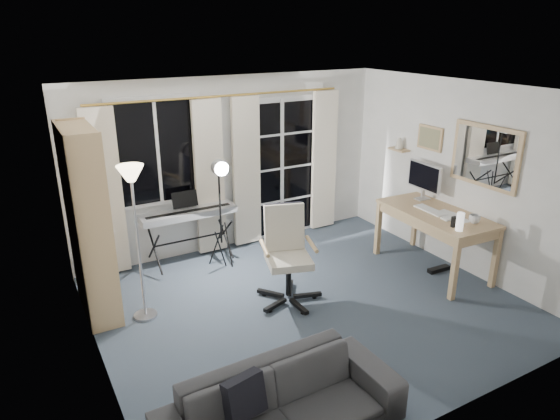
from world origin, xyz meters
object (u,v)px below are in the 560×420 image
object	(u,v)px
bookshelf	(86,229)
mug	(475,218)
studio_light	(220,181)
sofa	(282,398)
desk	(435,219)
keyboard_piano	(188,215)
office_chair	(286,245)
torchiere_lamp	(133,198)
monitor	(424,178)

from	to	relation	value
bookshelf	mug	size ratio (longest dim) A/B	15.82
studio_light	mug	xyz separation A→B (m)	(2.43, -1.89, -0.32)
mug	sofa	world-z (taller)	mug
bookshelf	desk	xyz separation A→B (m)	(4.01, -1.08, -0.28)
sofa	mug	bearing A→B (deg)	16.77
keyboard_piano	mug	size ratio (longest dim) A/B	9.60
keyboard_piano	office_chair	size ratio (longest dim) A/B	1.14
torchiere_lamp	mug	bearing A→B (deg)	-18.08
monitor	mug	size ratio (longest dim) A/B	4.40
office_chair	monitor	bearing A→B (deg)	20.45
office_chair	sofa	distance (m)	2.19
bookshelf	desk	size ratio (longest dim) A/B	1.36
office_chair	mug	xyz separation A→B (m)	(2.09, -0.83, 0.22)
monitor	sofa	size ratio (longest dim) A/B	0.31
office_chair	mug	distance (m)	2.26
desk	mug	size ratio (longest dim) A/B	11.61
torchiere_lamp	monitor	bearing A→B (deg)	-3.75
bookshelf	studio_light	world-z (taller)	bookshelf
keyboard_piano	studio_light	bearing A→B (deg)	-44.35
keyboard_piano	mug	world-z (taller)	keyboard_piano
studio_light	desk	size ratio (longest dim) A/B	0.97
bookshelf	desk	world-z (taller)	bookshelf
keyboard_piano	mug	xyz separation A→B (m)	(2.77, -2.22, 0.17)
desk	sofa	bearing A→B (deg)	-151.39
studio_light	mug	bearing A→B (deg)	-37.86
torchiere_lamp	mug	xyz separation A→B (m)	(3.67, -1.20, -0.51)
keyboard_piano	desk	distance (m)	3.17
office_chair	mug	size ratio (longest dim) A/B	8.43
monitor	studio_light	bearing A→B (deg)	162.02
office_chair	monitor	distance (m)	2.24
desk	monitor	xyz separation A→B (m)	(0.20, 0.45, 0.40)
office_chair	sofa	xyz separation A→B (m)	(-1.11, -1.86, -0.28)
bookshelf	monitor	world-z (taller)	bookshelf
torchiere_lamp	sofa	world-z (taller)	torchiere_lamp
bookshelf	monitor	size ratio (longest dim) A/B	3.60
keyboard_piano	bookshelf	bearing A→B (deg)	-154.48
studio_light	sofa	world-z (taller)	studio_light
bookshelf	studio_light	bearing A→B (deg)	11.01
keyboard_piano	desk	size ratio (longest dim) A/B	0.83
studio_light	monitor	world-z (taller)	studio_light
mug	office_chair	bearing A→B (deg)	158.33
keyboard_piano	mug	distance (m)	3.55
monitor	torchiere_lamp	bearing A→B (deg)	178.64
keyboard_piano	office_chair	bearing A→B (deg)	-64.07
torchiere_lamp	monitor	world-z (taller)	torchiere_lamp
sofa	desk	bearing A→B (deg)	25.18
studio_light	torchiere_lamp	bearing A→B (deg)	-150.64
torchiere_lamp	mug	world-z (taller)	torchiere_lamp
mug	torchiere_lamp	bearing A→B (deg)	161.92
office_chair	monitor	xyz separation A→B (m)	(2.19, 0.12, 0.45)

